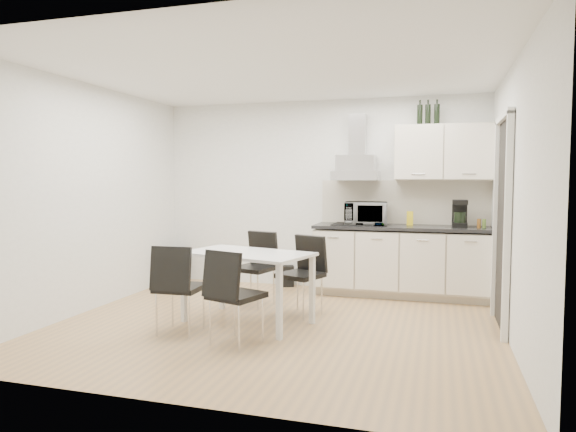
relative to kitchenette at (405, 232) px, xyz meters
name	(u,v)px	position (x,y,z in m)	size (l,w,h in m)	color
ground	(276,325)	(-1.19, -1.73, -0.83)	(4.50, 4.50, 0.00)	tan
wall_back	(319,195)	(-1.19, 0.27, 0.47)	(4.50, 0.10, 2.60)	white
wall_front	(182,211)	(-1.19, -3.73, 0.47)	(4.50, 0.10, 2.60)	white
wall_left	(89,198)	(-3.44, -1.73, 0.47)	(0.10, 4.00, 2.60)	white
wall_right	(514,203)	(1.06, -1.73, 0.47)	(0.10, 4.00, 2.60)	white
ceiling	(275,71)	(-1.19, -1.73, 1.77)	(4.50, 4.50, 0.00)	white
doorway	(501,225)	(1.02, -1.18, 0.22)	(0.08, 1.04, 2.10)	white
kitchenette	(405,232)	(0.00, 0.00, 0.00)	(2.22, 0.64, 2.52)	beige
dining_table	(247,261)	(-1.50, -1.74, -0.17)	(1.45, 1.05, 0.75)	white
chair_far_left	(254,269)	(-1.69, -1.03, -0.39)	(0.44, 0.50, 0.88)	black
chair_far_right	(300,276)	(-1.04, -1.29, -0.39)	(0.44, 0.50, 0.88)	black
chair_near_left	(180,289)	(-2.01, -2.26, -0.39)	(0.44, 0.50, 0.88)	black
chair_near_right	(236,297)	(-1.35, -2.43, -0.39)	(0.44, 0.50, 0.88)	black
guitar_amp	(173,267)	(-3.30, -0.08, -0.59)	(0.27, 0.59, 0.48)	black
floor_speaker	(287,276)	(-1.62, 0.17, -0.68)	(0.18, 0.16, 0.29)	black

